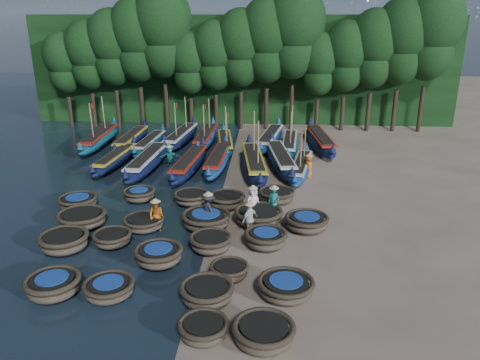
# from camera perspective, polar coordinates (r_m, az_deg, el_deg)

# --- Properties ---
(ground) EXTENTS (120.00, 120.00, 0.00)m
(ground) POSITION_cam_1_polar(r_m,az_deg,el_deg) (24.76, -3.08, -4.58)
(ground) COLOR gray
(ground) RESTS_ON ground
(foliage_wall) EXTENTS (40.00, 3.00, 10.00)m
(foliage_wall) POSITION_cam_1_polar(r_m,az_deg,el_deg) (46.27, 0.27, 13.33)
(foliage_wall) COLOR black
(foliage_wall) RESTS_ON ground
(coracle_3) EXTENTS (2.00, 2.00, 0.68)m
(coracle_3) POSITION_cam_1_polar(r_m,az_deg,el_deg) (16.17, -4.46, -17.66)
(coracle_3) COLOR brown
(coracle_3) RESTS_ON ground
(coracle_4) EXTENTS (2.54, 2.54, 0.78)m
(coracle_4) POSITION_cam_1_polar(r_m,az_deg,el_deg) (15.89, 2.92, -18.14)
(coracle_4) COLOR brown
(coracle_4) RESTS_ON ground
(coracle_5) EXTENTS (2.35, 2.35, 0.82)m
(coracle_5) POSITION_cam_1_polar(r_m,az_deg,el_deg) (19.45, -21.83, -11.82)
(coracle_5) COLOR brown
(coracle_5) RESTS_ON ground
(coracle_6) EXTENTS (2.01, 2.01, 0.67)m
(coracle_6) POSITION_cam_1_polar(r_m,az_deg,el_deg) (18.76, -15.68, -12.58)
(coracle_6) COLOR brown
(coracle_6) RESTS_ON ground
(coracle_7) EXTENTS (2.08, 2.08, 0.81)m
(coracle_7) POSITION_cam_1_polar(r_m,az_deg,el_deg) (17.75, -4.06, -13.55)
(coracle_7) COLOR brown
(coracle_7) RESTS_ON ground
(coracle_8) EXTENTS (1.89, 1.89, 0.64)m
(coracle_8) POSITION_cam_1_polar(r_m,az_deg,el_deg) (19.24, -1.31, -10.98)
(coracle_8) COLOR brown
(coracle_8) RESTS_ON ground
(coracle_9) EXTENTS (2.62, 2.62, 0.73)m
(coracle_9) POSITION_cam_1_polar(r_m,az_deg,el_deg) (18.19, 5.62, -12.85)
(coracle_9) COLOR brown
(coracle_9) RESTS_ON ground
(coracle_10) EXTENTS (2.70, 2.70, 0.84)m
(coracle_10) POSITION_cam_1_polar(r_m,az_deg,el_deg) (22.65, -20.68, -7.01)
(coracle_10) COLOR brown
(coracle_10) RESTS_ON ground
(coracle_11) EXTENTS (2.14, 2.14, 0.67)m
(coracle_11) POSITION_cam_1_polar(r_m,az_deg,el_deg) (22.50, -15.30, -6.85)
(coracle_11) COLOR brown
(coracle_11) RESTS_ON ground
(coracle_12) EXTENTS (2.24, 2.24, 0.80)m
(coracle_12) POSITION_cam_1_polar(r_m,az_deg,el_deg) (20.46, -9.89, -8.97)
(coracle_12) COLOR brown
(coracle_12) RESTS_ON ground
(coracle_13) EXTENTS (1.96, 1.96, 0.78)m
(coracle_13) POSITION_cam_1_polar(r_m,az_deg,el_deg) (21.25, -3.59, -7.58)
(coracle_13) COLOR brown
(coracle_13) RESTS_ON ground
(coracle_14) EXTENTS (2.22, 2.22, 0.80)m
(coracle_14) POSITION_cam_1_polar(r_m,az_deg,el_deg) (21.55, 3.17, -7.12)
(coracle_14) COLOR brown
(coracle_14) RESTS_ON ground
(coracle_15) EXTENTS (2.44, 2.44, 0.82)m
(coracle_15) POSITION_cam_1_polar(r_m,az_deg,el_deg) (24.76, -18.72, -4.49)
(coracle_15) COLOR brown
(coracle_15) RESTS_ON ground
(coracle_16) EXTENTS (2.36, 2.36, 0.67)m
(coracle_16) POSITION_cam_1_polar(r_m,az_deg,el_deg) (23.72, -11.66, -5.12)
(coracle_16) COLOR brown
(coracle_16) RESTS_ON ground
(coracle_17) EXTENTS (2.46, 2.46, 0.84)m
(coracle_17) POSITION_cam_1_polar(r_m,az_deg,el_deg) (23.39, -4.16, -4.82)
(coracle_17) COLOR brown
(coracle_17) RESTS_ON ground
(coracle_18) EXTENTS (2.49, 2.49, 0.84)m
(coracle_18) POSITION_cam_1_polar(r_m,az_deg,el_deg) (23.75, 2.28, -4.41)
(coracle_18) COLOR brown
(coracle_18) RESTS_ON ground
(coracle_19) EXTENTS (2.56, 2.56, 0.78)m
(coracle_19) POSITION_cam_1_polar(r_m,az_deg,el_deg) (23.38, 8.14, -5.08)
(coracle_19) COLOR brown
(coracle_19) RESTS_ON ground
(coracle_20) EXTENTS (2.13, 2.13, 0.70)m
(coracle_20) POSITION_cam_1_polar(r_m,az_deg,el_deg) (27.18, -19.16, -2.50)
(coracle_20) COLOR brown
(coracle_20) RESTS_ON ground
(coracle_21) EXTENTS (2.16, 2.16, 0.71)m
(coracle_21) POSITION_cam_1_polar(r_m,az_deg,el_deg) (27.28, -12.19, -1.72)
(coracle_21) COLOR brown
(coracle_21) RESTS_ON ground
(coracle_22) EXTENTS (2.43, 2.43, 0.70)m
(coracle_22) POSITION_cam_1_polar(r_m,az_deg,el_deg) (26.41, -5.98, -2.12)
(coracle_22) COLOR brown
(coracle_22) RESTS_ON ground
(coracle_23) EXTENTS (2.39, 2.39, 0.80)m
(coracle_23) POSITION_cam_1_polar(r_m,az_deg,el_deg) (25.75, -1.62, -2.46)
(coracle_23) COLOR brown
(coracle_23) RESTS_ON ground
(coracle_24) EXTENTS (2.40, 2.40, 0.75)m
(coracle_24) POSITION_cam_1_polar(r_m,az_deg,el_deg) (26.58, 4.50, -1.86)
(coracle_24) COLOR brown
(coracle_24) RESTS_ON ground
(long_boat_2) EXTENTS (2.00, 7.56, 1.34)m
(long_boat_2) POSITION_cam_1_polar(r_m,az_deg,el_deg) (33.93, -14.92, 2.50)
(long_boat_2) COLOR #0F1238
(long_boat_2) RESTS_ON ground
(long_boat_3) EXTENTS (2.05, 8.83, 1.56)m
(long_boat_3) POSITION_cam_1_polar(r_m,az_deg,el_deg) (32.58, -11.23, 2.24)
(long_boat_3) COLOR #0F1238
(long_boat_3) RESTS_ON ground
(long_boat_4) EXTENTS (2.23, 8.36, 1.48)m
(long_boat_4) POSITION_cam_1_polar(r_m,az_deg,el_deg) (31.80, -6.19, 2.02)
(long_boat_4) COLOR #0F1238
(long_boat_4) RESTS_ON ground
(long_boat_5) EXTENTS (1.77, 8.11, 1.43)m
(long_boat_5) POSITION_cam_1_polar(r_m,az_deg,el_deg) (32.46, -2.70, 2.45)
(long_boat_5) COLOR navy
(long_boat_5) RESTS_ON ground
(long_boat_6) EXTENTS (2.68, 9.16, 3.92)m
(long_boat_6) POSITION_cam_1_polar(r_m,az_deg,el_deg) (31.46, 1.70, 2.04)
(long_boat_6) COLOR #0F1238
(long_boat_6) RESTS_ON ground
(long_boat_7) EXTENTS (2.80, 8.75, 1.56)m
(long_boat_7) POSITION_cam_1_polar(r_m,az_deg,el_deg) (32.55, 4.96, 2.53)
(long_boat_7) COLOR #0F1238
(long_boat_7) RESTS_ON ground
(long_boat_8) EXTENTS (2.47, 7.29, 3.14)m
(long_boat_8) POSITION_cam_1_polar(r_m,az_deg,el_deg) (31.32, 7.44, 1.56)
(long_boat_8) COLOR navy
(long_boat_8) RESTS_ON ground
(long_boat_9) EXTENTS (1.80, 8.92, 3.79)m
(long_boat_9) POSITION_cam_1_polar(r_m,az_deg,el_deg) (39.52, -16.77, 4.87)
(long_boat_9) COLOR #10575E
(long_boat_9) RESTS_ON ground
(long_boat_10) EXTENTS (1.61, 8.23, 1.45)m
(long_boat_10) POSITION_cam_1_polar(r_m,az_deg,el_deg) (38.68, -13.10, 4.81)
(long_boat_10) COLOR #0F1238
(long_boat_10) RESTS_ON ground
(long_boat_11) EXTENTS (1.78, 7.43, 1.31)m
(long_boat_11) POSITION_cam_1_polar(r_m,az_deg,el_deg) (37.54, -10.92, 4.44)
(long_boat_11) COLOR #10575E
(long_boat_11) RESTS_ON ground
(long_boat_12) EXTENTS (2.40, 8.61, 3.68)m
(long_boat_12) POSITION_cam_1_polar(r_m,az_deg,el_deg) (38.71, -7.21, 5.24)
(long_boat_12) COLOR #0F1238
(long_boat_12) RESTS_ON ground
(long_boat_13) EXTENTS (1.65, 8.39, 3.56)m
(long_boat_13) POSITION_cam_1_polar(r_m,az_deg,el_deg) (38.45, -4.15, 5.21)
(long_boat_13) COLOR navy
(long_boat_13) RESTS_ON ground
(long_boat_14) EXTENTS (2.30, 7.54, 3.23)m
(long_boat_14) POSITION_cam_1_polar(r_m,az_deg,el_deg) (36.93, -1.83, 4.56)
(long_boat_14) COLOR #10575E
(long_boat_14) RESTS_ON ground
(long_boat_15) EXTENTS (2.92, 8.49, 1.51)m
(long_boat_15) POSITION_cam_1_polar(r_m,az_deg,el_deg) (38.02, 3.70, 5.07)
(long_boat_15) COLOR navy
(long_boat_15) RESTS_ON ground
(long_boat_16) EXTENTS (1.96, 7.98, 3.40)m
(long_boat_16) POSITION_cam_1_polar(r_m,az_deg,el_deg) (36.58, 6.06, 4.35)
(long_boat_16) COLOR #10575E
(long_boat_16) RESTS_ON ground
(long_boat_17) EXTENTS (2.54, 9.09, 1.61)m
(long_boat_17) POSITION_cam_1_polar(r_m,az_deg,el_deg) (37.72, 9.70, 4.77)
(long_boat_17) COLOR #0F1238
(long_boat_17) RESTS_ON ground
(fisherman_0) EXTENTS (1.01, 0.98, 1.95)m
(fisherman_0) POSITION_cam_1_polar(r_m,az_deg,el_deg) (24.31, 1.57, -2.65)
(fisherman_0) COLOR silver
(fisherman_0) RESTS_ON ground
(fisherman_1) EXTENTS (0.77, 0.68, 1.98)m
(fisherman_1) POSITION_cam_1_polar(r_m,az_deg,el_deg) (24.25, 4.14, -2.62)
(fisherman_1) COLOR #196962
(fisherman_1) RESTS_ON ground
(fisherman_2) EXTENTS (0.96, 0.86, 1.83)m
(fisherman_2) POSITION_cam_1_polar(r_m,az_deg,el_deg) (23.29, -10.18, -4.18)
(fisherman_2) COLOR #C5661A
(fisherman_2) RESTS_ON ground
(fisherman_3) EXTENTS (1.24, 1.26, 1.94)m
(fisherman_3) POSITION_cam_1_polar(r_m,az_deg,el_deg) (23.55, -3.85, -3.52)
(fisherman_3) COLOR black
(fisherman_3) RESTS_ON ground
(fisherman_4) EXTENTS (0.95, 1.02, 1.88)m
(fisherman_4) POSITION_cam_1_polar(r_m,az_deg,el_deg) (22.48, 1.20, -4.65)
(fisherman_4) COLOR silver
(fisherman_4) RESTS_ON ground
(fisherman_5) EXTENTS (1.53, 0.70, 1.79)m
(fisherman_5) POSITION_cam_1_polar(r_m,az_deg,el_deg) (32.58, -8.55, 2.85)
(fisherman_5) COLOR #196962
(fisherman_5) RESTS_ON ground
(fisherman_6) EXTENTS (0.54, 0.78, 1.74)m
(fisherman_6) POSITION_cam_1_polar(r_m,az_deg,el_deg) (30.72, 8.40, 1.81)
(fisherman_6) COLOR #C5661A
(fisherman_6) RESTS_ON ground
(tree_0) EXTENTS (3.68, 3.68, 8.68)m
(tree_0) POSITION_cam_1_polar(r_m,az_deg,el_deg) (46.56, -20.66, 13.35)
(tree_0) COLOR black
(tree_0) RESTS_ON ground
(tree_1) EXTENTS (4.09, 4.09, 9.65)m
(tree_1) POSITION_cam_1_polar(r_m,az_deg,el_deg) (45.62, -18.04, 14.38)
(tree_1) COLOR black
(tree_1) RESTS_ON ground
(tree_2) EXTENTS (4.51, 4.51, 10.63)m
(tree_2) POSITION_cam_1_polar(r_m,az_deg,el_deg) (44.79, -15.30, 15.43)
(tree_2) COLOR black
(tree_2) RESTS_ON ground
(tree_3) EXTENTS (4.92, 4.92, 11.60)m
(tree_3) POSITION_cam_1_polar(r_m,az_deg,el_deg) (44.08, -12.43, 16.48)
(tree_3) COLOR black
(tree_3) RESTS_ON ground
(tree_4) EXTENTS (5.34, 5.34, 12.58)m
(tree_4) POSITION_cam_1_polar(r_m,az_deg,el_deg) (43.49, -9.44, 17.51)
(tree_4) COLOR black
(tree_4) RESTS_ON ground
(tree_5) EXTENTS (3.68, 3.68, 8.68)m
(tree_5) POSITION_cam_1_polar(r_m,az_deg,el_deg) (43.22, -6.17, 14.05)
(tree_5) COLOR black
(tree_5) RESTS_ON ground
(tree_6) EXTENTS (4.09, 4.09, 9.65)m
(tree_6) POSITION_cam_1_polar(r_m,az_deg,el_deg) (42.83, -3.07, 14.99)
(tree_6) COLOR black
(tree_6) RESTS_ON ground
(tree_7) EXTENTS (4.51, 4.51, 10.63)m
(tree_7) POSITION_cam_1_polar(r_m,az_deg,el_deg) (42.57, 0.12, 15.90)
(tree_7) COLOR black
(tree_7) RESTS_ON ground
(tree_8) EXTENTS (4.92, 4.92, 11.60)m
(tree_8) POSITION_cam_1_polar(r_m,az_deg,el_deg) (42.45, 3.35, 16.77)
(tree_8) COLOR black
(tree_8) RESTS_ON ground
(tree_9) EXTENTS (5.34, 5.34, 12.58)m
(tree_9) POSITION_cam_1_polar(r_m,az_deg,el_deg) (42.46, 6.63, 17.59)
(tree_9) COLOR black
(tree_9) RESTS_ON ground
(tree_10) EXTENTS (3.68, 3.68, 8.68)m
(tree_10) POSITION_cam_1_polar(r_m,az_deg,el_deg) (42.80, 9.65, 13.84)
(tree_10) COLOR black
(tree_10) RESTS_ON ground
(tree_11) EXTENTS (4.09, 4.09, 9.65)m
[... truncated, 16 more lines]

